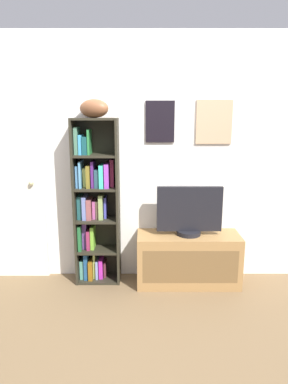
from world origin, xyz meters
The scene contains 6 objects.
ground centered at (0.00, 0.00, -0.02)m, with size 5.20×5.20×0.04m, color brown.
back_wall centered at (0.00, 1.13, 1.16)m, with size 4.80×0.08×2.31m.
bookshelf centered at (-0.45, 1.00, 0.75)m, with size 0.41×0.25×1.55m.
football centered at (-0.42, 0.98, 1.63)m, with size 0.28×0.16×0.16m, color brown.
tv_stand centered at (0.44, 0.91, 0.24)m, with size 0.96×0.37×0.49m.
television centered at (0.44, 0.91, 0.71)m, with size 0.60×0.22×0.46m.
Camera 1 is at (0.02, -2.13, 1.59)m, focal length 32.33 mm.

